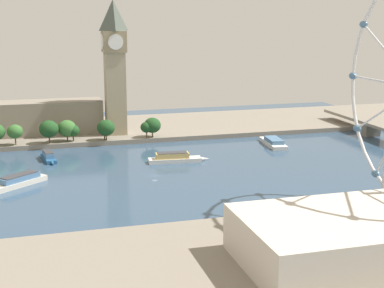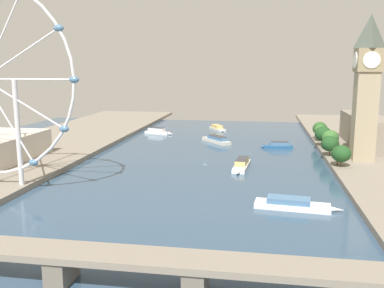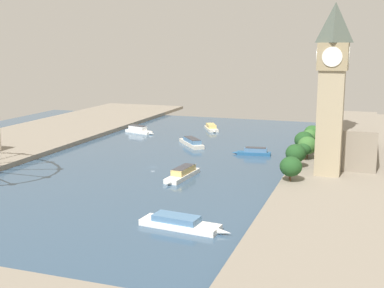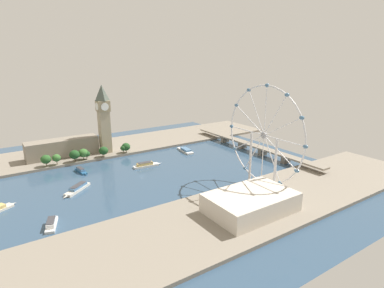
{
  "view_description": "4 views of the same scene",
  "coord_description": "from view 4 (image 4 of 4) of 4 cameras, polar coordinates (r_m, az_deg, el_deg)",
  "views": [
    {
      "loc": [
        285.16,
        -60.69,
        82.43
      ],
      "look_at": [
        -20.96,
        25.93,
        10.7
      ],
      "focal_mm": 54.73,
      "sensor_mm": 36.0,
      "label": 1
    },
    {
      "loc": [
        -35.27,
        267.8,
        60.41
      ],
      "look_at": [
        4.25,
        26.18,
        15.62
      ],
      "focal_mm": 39.85,
      "sensor_mm": 36.0,
      "label": 2
    },
    {
      "loc": [
        -115.14,
        262.61,
        69.98
      ],
      "look_at": [
        -22.42,
        -4.78,
        14.25
      ],
      "focal_mm": 47.42,
      "sensor_mm": 36.0,
      "label": 3
    },
    {
      "loc": [
        299.02,
        -135.7,
        127.6
      ],
      "look_at": [
        -23.07,
        80.78,
        17.99
      ],
      "focal_mm": 29.97,
      "sensor_mm": 36.0,
      "label": 4
    }
  ],
  "objects": [
    {
      "name": "tour_boat_0",
      "position": [
        331.09,
        -19.73,
        -7.45
      ],
      "size": [
        27.28,
        31.9,
        5.56
      ],
      "rotation": [
        0.0,
        0.0,
        5.4
      ],
      "color": "beige",
      "rests_on": "ground_plane"
    },
    {
      "name": "tree_row_embankment",
      "position": [
        410.45,
        -18.23,
        -1.53
      ],
      "size": [
        15.17,
        108.36,
        14.42
      ],
      "color": "#513823",
      "rests_on": "riverbank_left"
    },
    {
      "name": "parliament_block",
      "position": [
        432.83,
        -22.05,
        -0.62
      ],
      "size": [
        22.0,
        85.87,
        22.08
      ],
      "primitive_type": "cube",
      "color": "gray",
      "rests_on": "riverbank_left"
    },
    {
      "name": "clock_tower",
      "position": [
        425.07,
        -15.43,
        4.49
      ],
      "size": [
        15.83,
        15.83,
        87.69
      ],
      "color": "tan",
      "rests_on": "riverbank_left"
    },
    {
      "name": "ferris_wheel",
      "position": [
        306.47,
        12.68,
        1.36
      ],
      "size": [
        96.88,
        3.2,
        99.03
      ],
      "color": "silver",
      "rests_on": "riverbank_right"
    },
    {
      "name": "tour_boat_3",
      "position": [
        378.92,
        -19.15,
        -4.48
      ],
      "size": [
        25.29,
        8.45,
        5.08
      ],
      "rotation": [
        0.0,
        0.0,
        0.14
      ],
      "color": "#235684",
      "rests_on": "ground_plane"
    },
    {
      "name": "riverside_hall",
      "position": [
        269.39,
        10.41,
        -10.18
      ],
      "size": [
        46.13,
        70.68,
        15.79
      ],
      "primitive_type": "cube",
      "color": "beige",
      "rests_on": "riverbank_right"
    },
    {
      "name": "tour_boat_2",
      "position": [
        432.68,
        -1.2,
        -1.12
      ],
      "size": [
        37.7,
        12.58,
        4.79
      ],
      "rotation": [
        0.0,
        0.0,
        3.04
      ],
      "color": "white",
      "rests_on": "ground_plane"
    },
    {
      "name": "riverbank_left",
      "position": [
        459.63,
        -15.4,
        -0.73
      ],
      "size": [
        90.0,
        520.0,
        3.0
      ],
      "primitive_type": "cube",
      "color": "gray",
      "rests_on": "ground_plane"
    },
    {
      "name": "tour_boat_5",
      "position": [
        274.46,
        -23.74,
        -12.81
      ],
      "size": [
        28.07,
        13.79,
        5.98
      ],
      "rotation": [
        0.0,
        0.0,
        2.83
      ],
      "color": "white",
      "rests_on": "ground_plane"
    },
    {
      "name": "ground_plane",
      "position": [
        352.3,
        -8.89,
        -5.66
      ],
      "size": [
        413.24,
        413.24,
        0.0
      ],
      "primitive_type": "plane",
      "color": "#334C66"
    },
    {
      "name": "tour_boat_4",
      "position": [
        379.01,
        -8.18,
        -3.69
      ],
      "size": [
        10.13,
        35.13,
        5.73
      ],
      "rotation": [
        0.0,
        0.0,
        1.48
      ],
      "color": "white",
      "rests_on": "ground_plane"
    },
    {
      "name": "river_bridge",
      "position": [
        439.51,
        10.66,
        -0.35
      ],
      "size": [
        225.24,
        12.37,
        10.05
      ],
      "color": "gray",
      "rests_on": "ground_plane"
    },
    {
      "name": "riverbank_right",
      "position": [
        256.49,
        3.14,
        -13.7
      ],
      "size": [
        90.0,
        520.0,
        3.0
      ],
      "primitive_type": "cube",
      "color": "gray",
      "rests_on": "ground_plane"
    }
  ]
}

